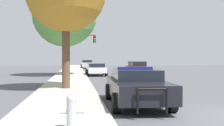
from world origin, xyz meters
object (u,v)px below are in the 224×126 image
Objects in this scene: fire_hydrant at (72,110)px; police_car at (136,85)px; car_background_distant at (87,64)px; car_background_midblock at (96,69)px; car_background_oncoming at (137,68)px; traffic_light at (79,45)px; tree_sidewalk_mid at (65,14)px.

police_car is at bearing 58.53° from fire_hydrant.
car_background_distant reaches higher than car_background_midblock.
fire_hydrant is 21.53m from car_background_midblock.
traffic_light is at bearing -38.82° from car_background_oncoming.
police_car is 1.16× the size of car_background_oncoming.
car_background_oncoming is at bearing 73.73° from fire_hydrant.
fire_hydrant is 23.48m from car_background_oncoming.
fire_hydrant is 0.09× the size of tree_sidewalk_mid.
traffic_light is 1.02× the size of car_background_midblock.
car_background_oncoming is at bearing -36.57° from traffic_light.
tree_sidewalk_mid is (-1.42, -6.02, 2.63)m from traffic_light.
police_car is 18.31m from tree_sidewalk_mid.
car_background_distant reaches higher than fire_hydrant.
police_car is 4.49m from fire_hydrant.
car_background_oncoming is (4.23, 18.71, -0.00)m from police_car.
traffic_light reaches higher than fire_hydrant.
car_background_distant is at bearing 89.85° from car_background_midblock.
car_background_oncoming is 0.49× the size of tree_sidewalk_mid.
car_background_oncoming is at bearing -100.61° from police_car.
police_car is at bearing -89.80° from car_background_midblock.
traffic_light is 1.02× the size of car_background_oncoming.
fire_hydrant is at bearing -96.19° from car_background_midblock.
car_background_distant is 0.89× the size of car_background_oncoming.
tree_sidewalk_mid is at bearing -103.28° from traffic_light.
traffic_light is 0.50× the size of tree_sidewalk_mid.
traffic_light is 13.56m from car_background_distant.
police_car reaches higher than fire_hydrant.
car_background_oncoming is (4.61, -17.76, -0.02)m from car_background_distant.
fire_hydrant is 27.22m from traffic_light.
fire_hydrant is 0.18× the size of traffic_light.
police_car is at bearing -85.37° from traffic_light.
police_car is 17.60m from car_background_midblock.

